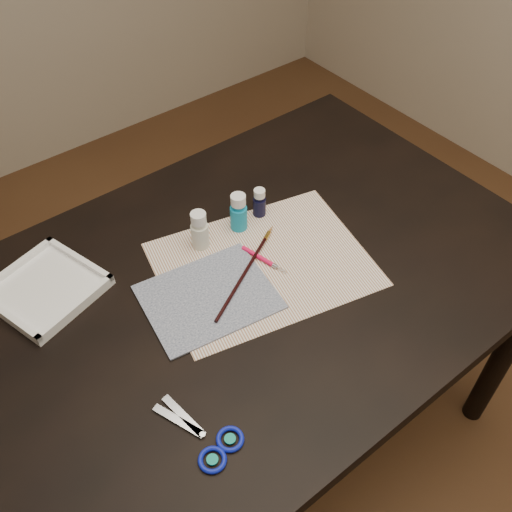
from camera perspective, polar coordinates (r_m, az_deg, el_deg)
ground at (r=1.91m, az=-0.00°, el=-16.95°), size 3.50×3.50×0.02m
table at (r=1.58m, az=-0.00°, el=-10.69°), size 1.30×0.90×0.75m
paper at (r=1.29m, az=0.72°, el=-0.81°), size 0.54×0.45×0.00m
canvas at (r=1.23m, az=-4.77°, el=-4.08°), size 0.30×0.26×0.00m
paint_bottle_white at (r=1.31m, az=-5.67°, el=2.61°), size 0.05×0.05×0.10m
paint_bottle_cyan at (r=1.35m, az=-1.76°, el=4.41°), size 0.04×0.04×0.10m
paint_bottle_navy at (r=1.39m, az=0.34°, el=5.38°), size 0.04×0.04×0.08m
paintbrush at (r=1.27m, az=-0.93°, el=-1.37°), size 0.28×0.16×0.01m
craft_knife at (r=1.29m, az=0.90°, el=-0.42°), size 0.04×0.13×0.01m
scissors at (r=1.06m, az=-6.36°, el=-17.12°), size 0.16×0.22×0.01m
palette_tray at (r=1.31m, az=-20.31°, el=-2.99°), size 0.26×0.26×0.03m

